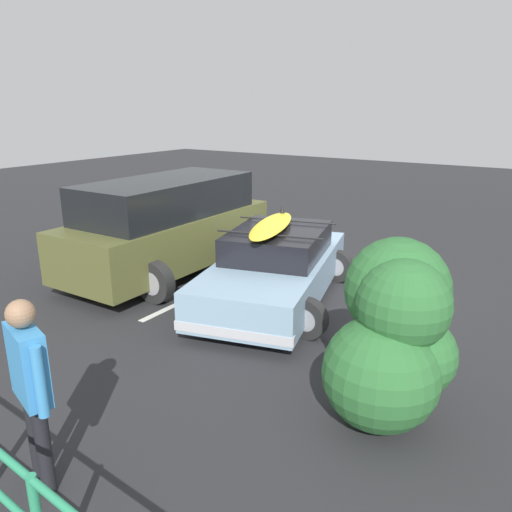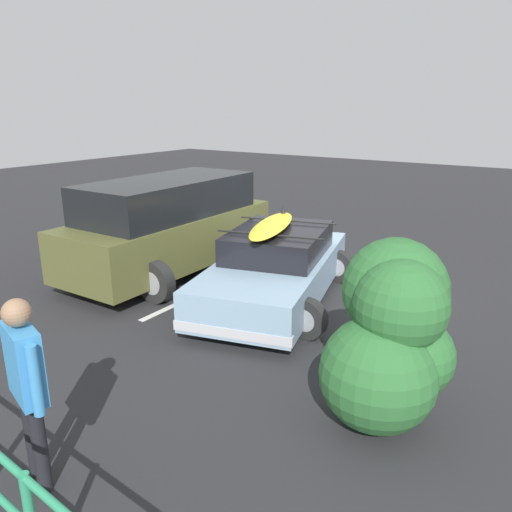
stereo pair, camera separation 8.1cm
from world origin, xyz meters
name	(u,v)px [view 1 (the left image)]	position (x,y,z in m)	size (l,w,h in m)	color
ground_plane	(301,288)	(0.00, 0.00, -0.01)	(44.00, 44.00, 0.02)	#28282B
parking_stripe	(216,285)	(1.39, 0.77, 0.00)	(3.92, 0.12, 0.00)	silver
sedan_car	(276,267)	(0.11, 0.73, 0.59)	(2.95, 4.47, 1.51)	#8CADC6
suv_car	(169,225)	(2.68, 0.61, 0.97)	(2.60, 4.80, 1.89)	brown
person_bystander	(30,379)	(-0.46, 5.69, 1.07)	(0.67, 0.34, 1.78)	black
bush_near_left	(395,332)	(-2.69, 2.96, 0.98)	(1.32, 1.73, 1.93)	brown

